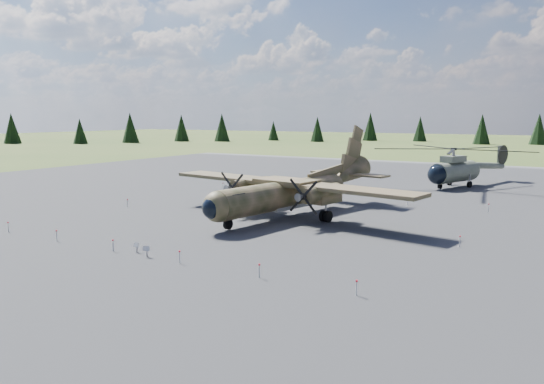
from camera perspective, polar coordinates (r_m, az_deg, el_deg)
The scene contains 8 objects.
ground at distance 46.41m, azimuth -0.89°, elevation -3.43°, with size 500.00×500.00×0.00m, color #5A652D.
apron at distance 55.03m, azimuth 4.58°, elevation -1.62°, with size 120.00×120.00×0.04m, color slate.
transport_plane at distance 49.87m, azimuth 2.23°, elevation 0.35°, with size 26.93×24.26×8.87m.
helicopter_near at distance 73.80m, azimuth 19.15°, elevation 3.34°, with size 26.18×26.18×5.22m.
info_placard_left at distance 37.86m, azimuth -14.39°, elevation -5.65°, with size 0.44×0.20×0.68m.
info_placard_right at distance 36.50m, azimuth -13.35°, elevation -6.05°, with size 0.51×0.33×0.75m.
barrier_fence at distance 46.48m, azimuth -1.42°, elevation -2.77°, with size 33.12×29.62×0.85m.
treeline at distance 43.61m, azimuth -11.49°, elevation 2.27°, with size 323.38×325.85×10.99m.
Camera 1 is at (23.83, -38.72, 9.33)m, focal length 35.00 mm.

